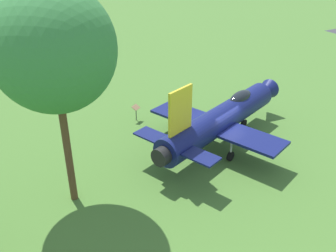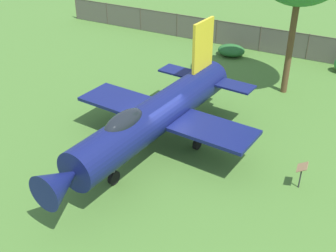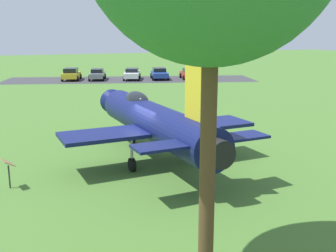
% 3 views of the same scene
% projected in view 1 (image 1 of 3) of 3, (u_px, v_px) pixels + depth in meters
% --- Properties ---
extents(ground_plane, '(200.00, 200.00, 0.00)m').
position_uv_depth(ground_plane, '(218.00, 145.00, 24.05)').
color(ground_plane, '#47722D').
extents(display_jet, '(12.40, 8.84, 5.12)m').
position_uv_depth(display_jet, '(223.00, 117.00, 23.42)').
color(display_jet, '#111951').
rests_on(display_jet, ground_plane).
extents(shade_tree, '(5.29, 5.52, 10.64)m').
position_uv_depth(shade_tree, '(53.00, 49.00, 15.69)').
color(shade_tree, brown).
rests_on(shade_tree, ground_plane).
extents(info_plaque, '(0.68, 0.52, 1.14)m').
position_uv_depth(info_plaque, '(136.00, 109.00, 26.73)').
color(info_plaque, '#333333').
rests_on(info_plaque, ground_plane).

